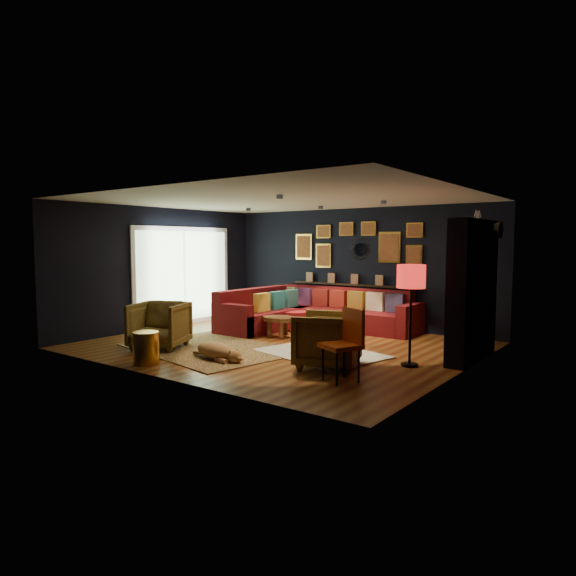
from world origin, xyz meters
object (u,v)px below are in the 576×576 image
Objects in this scene: armchair_left at (159,323)px; coffee_table at (280,321)px; armchair_right at (327,337)px; dog at (215,347)px; sectional at (309,314)px; gold_stool at (146,348)px; orange_chair at (346,339)px; floor_lamp at (411,281)px; pouf at (296,320)px.

coffee_table is at bearing 38.80° from armchair_left.
coffee_table is at bearing -145.86° from armchair_right.
armchair_right is (3.09, 0.59, 0.01)m from armchair_left.
coffee_table is 0.71× the size of dog.
armchair_right is at bearing -51.22° from sectional.
coffee_table is 2.33m from armchair_left.
armchair_right is 2.76m from gold_stool.
orange_chair reaches higher than coffee_table.
coffee_table is at bearing 107.83° from dog.
gold_stool is 3.11m from orange_chair.
floor_lamp is at bearing 100.29° from orange_chair.
coffee_table is 3.30m from orange_chair.
armchair_left is 0.79× the size of dog.
sectional reaches higher than pouf.
sectional is 3.36m from dog.
gold_stool is (-2.33, -1.46, -0.21)m from armchair_right.
armchair_left is at bearing -105.71° from sectional.
orange_chair is at bearing 31.58° from armchair_right.
coffee_table is 2.97m from gold_stool.
dog is (0.65, 0.83, -0.05)m from gold_stool.
floor_lamp is at bearing -5.39° from armchair_left.
orange_chair is at bearing 11.97° from dog.
coffee_table reaches higher than pouf.
orange_chair is at bearing -44.67° from pouf.
pouf is (-0.13, -0.31, -0.11)m from sectional.
sectional reaches higher than dog.
floor_lamp is (3.11, -1.89, 0.95)m from sectional.
floor_lamp reaches higher than pouf.
sectional is 3.77m from floor_lamp.
pouf is 3.77m from floor_lamp.
armchair_left is 3.15m from armchair_right.
floor_lamp is at bearing 34.64° from gold_stool.
floor_lamp is at bearing -31.27° from sectional.
orange_chair reaches higher than gold_stool.
dog is at bearing -80.44° from coffee_table.
armchair_right is (2.30, -2.39, 0.24)m from pouf.
orange_chair reaches higher than sectional.
coffee_table is at bearing 167.13° from floor_lamp.
floor_lamp is 3.19m from dog.
orange_chair is 1.51m from floor_lamp.
sectional is at bearing 49.85° from armchair_left.
sectional is 4.16m from gold_stool.
sectional is at bearing 106.49° from dog.
armchair_right is (2.17, -2.70, 0.13)m from sectional.
gold_stool is 0.32× the size of floor_lamp.
coffee_table is at bearing -74.03° from pouf.
dog is (0.61, -3.02, -0.02)m from pouf.
armchair_right is 1.49m from floor_lamp.
gold_stool reaches higher than pouf.
sectional is 4.22× the size of coffee_table.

